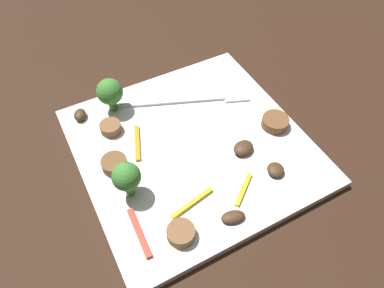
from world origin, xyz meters
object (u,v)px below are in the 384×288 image
sausage_slice_2 (111,128)px  mushroom_1 (233,217)px  plate (192,147)px  pepper_strip_2 (137,143)px  pepper_strip_0 (139,233)px  pepper_strip_3 (243,189)px  mushroom_2 (276,170)px  mushroom_0 (243,148)px  fork (196,100)px  broccoli_floret_1 (126,177)px  sausage_slice_0 (115,164)px  sausage_slice_1 (275,122)px  broccoli_floret_0 (110,92)px  pepper_strip_1 (192,203)px  mushroom_3 (80,115)px  sausage_slice_3 (181,233)px

sausage_slice_2 → mushroom_1: sausage_slice_2 is taller
plate → pepper_strip_2: 0.07m
pepper_strip_0 → pepper_strip_3: (0.13, -0.01, -0.00)m
pepper_strip_2 → plate: bearing=-28.3°
plate → pepper_strip_0: size_ratio=4.66×
mushroom_2 → mushroom_0: bearing=109.5°
fork → mushroom_0: bearing=-63.0°
mushroom_2 → broccoli_floret_1: bearing=161.6°
fork → broccoli_floret_1: (-0.14, -0.10, 0.03)m
sausage_slice_0 → mushroom_1: size_ratio=1.15×
fork → broccoli_floret_1: 0.17m
plate → sausage_slice_1: sausage_slice_1 is taller
sausage_slice_0 → mushroom_0: sausage_slice_0 is taller
broccoli_floret_0 → sausage_slice_0: (-0.03, -0.09, -0.02)m
mushroom_1 → pepper_strip_0: bearing=161.8°
pepper_strip_3 → sausage_slice_0: bearing=140.0°
mushroom_0 → mushroom_2: bearing=-70.5°
mushroom_1 → pepper_strip_1: mushroom_1 is taller
plate → mushroom_1: (-0.01, -0.11, 0.01)m
broccoli_floret_0 → sausage_slice_0: 0.10m
mushroom_1 → mushroom_3: mushroom_3 is taller
broccoli_floret_0 → sausage_slice_2: broccoli_floret_0 is taller
pepper_strip_2 → pepper_strip_3: same height
sausage_slice_1 → pepper_strip_2: bearing=161.9°
sausage_slice_3 → mushroom_1: size_ratio=1.12×
pepper_strip_2 → mushroom_1: bearing=-70.7°
broccoli_floret_0 → sausage_slice_1: 0.22m
broccoli_floret_1 → sausage_slice_3: size_ratio=1.67×
mushroom_0 → plate: bearing=142.4°
sausage_slice_1 → mushroom_0: size_ratio=1.30×
plate → fork: (0.04, 0.07, 0.01)m
plate → mushroom_2: mushroom_2 is taller
mushroom_2 → sausage_slice_0: bearing=150.0°
pepper_strip_2 → pepper_strip_0: bearing=-111.7°
sausage_slice_0 → pepper_strip_2: size_ratio=0.55×
sausage_slice_0 → sausage_slice_1: bearing=-9.4°
sausage_slice_1 → sausage_slice_0: bearing=170.6°
broccoli_floret_0 → pepper_strip_1: bearing=-82.1°
fork → pepper_strip_3: size_ratio=3.68×
broccoli_floret_0 → pepper_strip_1: broccoli_floret_0 is taller
plate → mushroom_1: mushroom_1 is taller
mushroom_0 → pepper_strip_3: mushroom_0 is taller
broccoli_floret_1 → mushroom_1: broccoli_floret_1 is taller
broccoli_floret_1 → mushroom_3: bearing=96.0°
sausage_slice_2 → pepper_strip_0: bearing=-99.0°
mushroom_2 → mushroom_1: bearing=-159.8°
plate → mushroom_3: (-0.11, 0.11, 0.01)m
pepper_strip_1 → sausage_slice_0: bearing=123.6°
plate → fork: fork is taller
mushroom_0 → sausage_slice_0: bearing=161.3°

